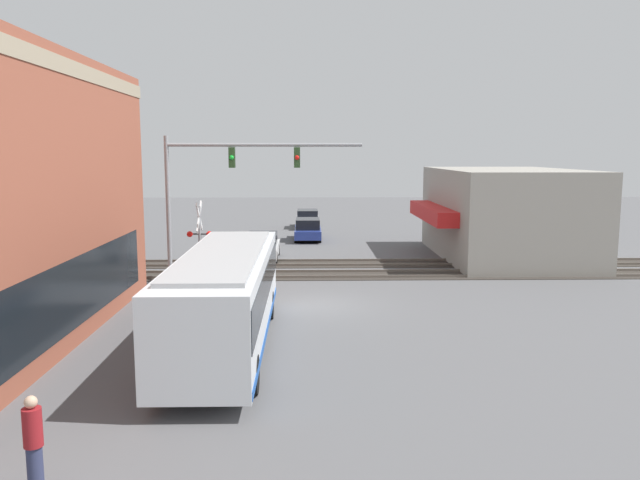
% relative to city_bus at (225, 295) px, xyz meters
% --- Properties ---
extents(ground_plane, '(120.00, 120.00, 0.00)m').
position_rel_city_bus_xyz_m(ground_plane, '(5.42, -2.80, -1.68)').
color(ground_plane, '#565659').
extents(shop_building, '(12.01, 8.44, 5.09)m').
position_rel_city_bus_xyz_m(shop_building, '(16.60, -13.87, 0.86)').
color(shop_building, gray).
rests_on(shop_building, ground).
extents(city_bus, '(11.20, 2.59, 3.05)m').
position_rel_city_bus_xyz_m(city_bus, '(0.00, 0.00, 0.00)').
color(city_bus, silver).
rests_on(city_bus, ground).
extents(traffic_signal_gantry, '(0.42, 8.72, 6.76)m').
position_rel_city_bus_xyz_m(traffic_signal_gantry, '(8.94, 1.12, 3.30)').
color(traffic_signal_gantry, gray).
rests_on(traffic_signal_gantry, ground).
extents(crossing_signal, '(1.41, 1.18, 3.81)m').
position_rel_city_bus_xyz_m(crossing_signal, '(9.77, 2.43, 0.61)').
color(crossing_signal, gray).
rests_on(crossing_signal, ground).
extents(rail_track_near, '(2.60, 60.00, 0.15)m').
position_rel_city_bus_xyz_m(rail_track_near, '(11.42, -2.80, -1.66)').
color(rail_track_near, '#332D28').
rests_on(rail_track_near, ground).
extents(rail_track_far, '(2.60, 60.00, 0.15)m').
position_rel_city_bus_xyz_m(rail_track_far, '(14.62, -2.80, -1.66)').
color(rail_track_far, '#332D28').
rests_on(rail_track_far, ground).
extents(parked_car_white, '(4.55, 1.82, 1.52)m').
position_rel_city_bus_xyz_m(parked_car_white, '(16.11, -0.00, -0.98)').
color(parked_car_white, silver).
rests_on(parked_car_white, ground).
extents(parked_car_blue, '(4.21, 1.82, 1.51)m').
position_rel_city_bus_xyz_m(parked_car_blue, '(23.93, -2.60, -0.99)').
color(parked_car_blue, navy).
rests_on(parked_car_blue, ground).
extents(parked_car_silver, '(4.33, 1.82, 1.47)m').
position_rel_city_bus_xyz_m(parked_car_silver, '(31.21, -2.60, -1.01)').
color(parked_car_silver, '#B7B7BC').
rests_on(parked_car_silver, ground).
extents(pedestrian_by_lamp, '(0.34, 0.34, 1.79)m').
position_rel_city_bus_xyz_m(pedestrian_by_lamp, '(-8.26, 2.36, -0.77)').
color(pedestrian_by_lamp, '#2D3351').
rests_on(pedestrian_by_lamp, ground).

